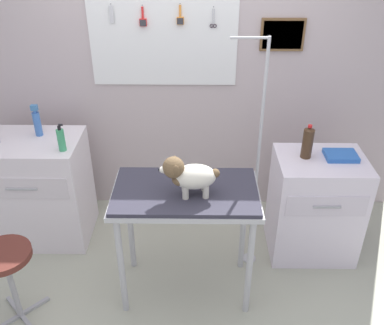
% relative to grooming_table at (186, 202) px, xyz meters
% --- Properties ---
extents(ground, '(4.40, 4.00, 0.04)m').
position_rel_grooming_table_xyz_m(ground, '(-0.07, -0.14, -0.82)').
color(ground, '#AAAC97').
extents(rear_wall_panel, '(4.00, 0.11, 2.30)m').
position_rel_grooming_table_xyz_m(rear_wall_panel, '(-0.07, 1.14, 0.36)').
color(rear_wall_panel, '#BAAAAC').
rests_on(rear_wall_panel, ground).
extents(grooming_table, '(0.99, 0.57, 0.91)m').
position_rel_grooming_table_xyz_m(grooming_table, '(0.00, 0.00, 0.00)').
color(grooming_table, '#B7B7BC').
rests_on(grooming_table, ground).
extents(grooming_arm, '(0.30, 0.11, 1.84)m').
position_rel_grooming_table_xyz_m(grooming_arm, '(0.51, 0.30, 0.06)').
color(grooming_arm, '#B7B7BC').
rests_on(grooming_arm, ground).
extents(dog, '(0.39, 0.20, 0.28)m').
position_rel_grooming_table_xyz_m(dog, '(0.02, -0.06, 0.25)').
color(dog, silver).
rests_on(dog, grooming_table).
extents(counter_left, '(0.80, 0.58, 0.93)m').
position_rel_grooming_table_xyz_m(counter_left, '(-1.26, 0.62, -0.33)').
color(counter_left, silver).
rests_on(counter_left, ground).
extents(cabinet_right, '(0.68, 0.54, 0.88)m').
position_rel_grooming_table_xyz_m(cabinet_right, '(1.03, 0.45, -0.36)').
color(cabinet_right, silver).
rests_on(cabinet_right, ground).
extents(stool, '(0.36, 0.36, 0.61)m').
position_rel_grooming_table_xyz_m(stool, '(-1.18, -0.30, -0.30)').
color(stool, '#9E9EA3').
rests_on(stool, ground).
extents(spray_bottle_short, '(0.06, 0.06, 0.26)m').
position_rel_grooming_table_xyz_m(spray_bottle_short, '(-1.20, 0.72, 0.25)').
color(spray_bottle_short, '#3E6DBA').
rests_on(spray_bottle_short, counter_left).
extents(pump_bottle_white, '(0.06, 0.06, 0.22)m').
position_rel_grooming_table_xyz_m(pump_bottle_white, '(-0.94, 0.47, 0.22)').
color(pump_bottle_white, '#3C9F69').
rests_on(pump_bottle_white, counter_left).
extents(soda_bottle, '(0.08, 0.08, 0.27)m').
position_rel_grooming_table_xyz_m(soda_bottle, '(0.90, 0.49, 0.20)').
color(soda_bottle, '#412C1B').
rests_on(soda_bottle, cabinet_right).
extents(supply_tray, '(0.24, 0.18, 0.04)m').
position_rel_grooming_table_xyz_m(supply_tray, '(1.17, 0.48, 0.09)').
color(supply_tray, blue).
rests_on(supply_tray, cabinet_right).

